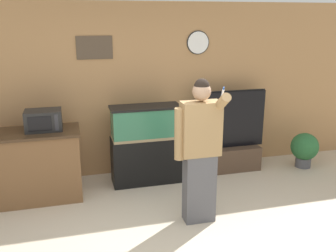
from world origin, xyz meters
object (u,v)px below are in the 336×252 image
potted_plant (304,148)px  aquarium_on_stand (146,144)px  person_standing (200,150)px  tv_on_stand (230,147)px  microwave (44,120)px  counter_island (33,166)px

potted_plant → aquarium_on_stand: bearing=177.6°
potted_plant → person_standing: bearing=-152.8°
aquarium_on_stand → potted_plant: (2.61, -0.11, -0.26)m
tv_on_stand → microwave: bearing=-175.0°
microwave → tv_on_stand: size_ratio=0.36×
aquarium_on_stand → tv_on_stand: 1.41m
counter_island → aquarium_on_stand: bearing=5.7°
aquarium_on_stand → potted_plant: bearing=-2.4°
aquarium_on_stand → tv_on_stand: bearing=4.7°
counter_island → tv_on_stand: size_ratio=0.99×
microwave → potted_plant: bearing=0.3°
counter_island → aquarium_on_stand: (1.57, 0.16, 0.11)m
person_standing → microwave: bearing=147.2°
microwave → tv_on_stand: tv_on_stand is taller
counter_island → microwave: (0.19, 0.03, 0.61)m
tv_on_stand → potted_plant: tv_on_stand is taller
potted_plant → counter_island: bearing=-179.3°
tv_on_stand → counter_island: bearing=-174.7°
microwave → potted_plant: (3.99, 0.02, -0.76)m
person_standing → potted_plant: (2.24, 1.15, -0.58)m
tv_on_stand → potted_plant: size_ratio=2.26×
aquarium_on_stand → potted_plant: 2.62m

